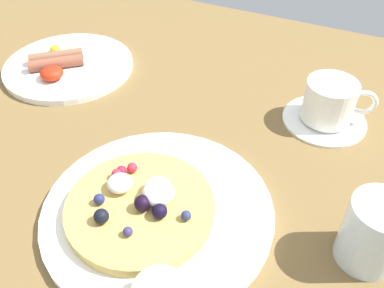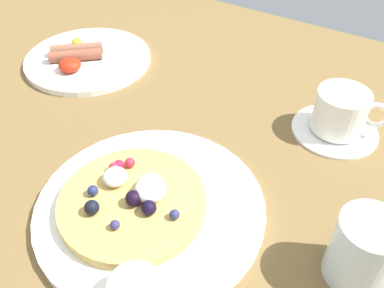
{
  "view_description": "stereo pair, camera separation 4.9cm",
  "coord_description": "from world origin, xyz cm",
  "px_view_note": "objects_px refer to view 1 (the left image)",
  "views": [
    {
      "loc": [
        25.09,
        -33.37,
        41.49
      ],
      "look_at": [
        7.26,
        4.28,
        4.0
      ],
      "focal_mm": 38.86,
      "sensor_mm": 36.0,
      "label": 1
    },
    {
      "loc": [
        29.36,
        -31.03,
        41.49
      ],
      "look_at": [
        7.26,
        4.28,
        4.0
      ],
      "focal_mm": 38.86,
      "sensor_mm": 36.0,
      "label": 2
    }
  ],
  "objects_px": {
    "pancake_plate": "(158,211)",
    "breakfast_plate": "(69,66)",
    "coffee_saucer": "(324,119)",
    "water_glass": "(374,233)",
    "coffee_cup": "(331,100)"
  },
  "relations": [
    {
      "from": "coffee_saucer",
      "to": "water_glass",
      "type": "distance_m",
      "value": 0.25
    },
    {
      "from": "water_glass",
      "to": "coffee_cup",
      "type": "bearing_deg",
      "value": 111.89
    },
    {
      "from": "breakfast_plate",
      "to": "coffee_cup",
      "type": "relative_size",
      "value": 2.18
    },
    {
      "from": "coffee_saucer",
      "to": "coffee_cup",
      "type": "bearing_deg",
      "value": 13.81
    },
    {
      "from": "breakfast_plate",
      "to": "coffee_saucer",
      "type": "bearing_deg",
      "value": 5.75
    },
    {
      "from": "pancake_plate",
      "to": "breakfast_plate",
      "type": "bearing_deg",
      "value": 143.99
    },
    {
      "from": "breakfast_plate",
      "to": "water_glass",
      "type": "height_order",
      "value": "water_glass"
    },
    {
      "from": "coffee_saucer",
      "to": "coffee_cup",
      "type": "xyz_separation_m",
      "value": [
        0.0,
        0.0,
        0.04
      ]
    },
    {
      "from": "pancake_plate",
      "to": "breakfast_plate",
      "type": "distance_m",
      "value": 0.39
    },
    {
      "from": "pancake_plate",
      "to": "coffee_saucer",
      "type": "xyz_separation_m",
      "value": [
        0.15,
        0.28,
        -0.0
      ]
    },
    {
      "from": "breakfast_plate",
      "to": "coffee_saucer",
      "type": "xyz_separation_m",
      "value": [
        0.46,
        0.05,
        -0.0
      ]
    },
    {
      "from": "coffee_cup",
      "to": "water_glass",
      "type": "height_order",
      "value": "water_glass"
    },
    {
      "from": "pancake_plate",
      "to": "breakfast_plate",
      "type": "xyz_separation_m",
      "value": [
        -0.32,
        0.23,
        -0.0
      ]
    },
    {
      "from": "pancake_plate",
      "to": "coffee_saucer",
      "type": "height_order",
      "value": "pancake_plate"
    },
    {
      "from": "coffee_saucer",
      "to": "breakfast_plate",
      "type": "bearing_deg",
      "value": -174.25
    }
  ]
}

